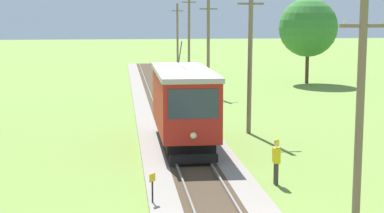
# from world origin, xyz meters

# --- Properties ---
(red_tram) EXTENTS (2.60, 8.54, 4.79)m
(red_tram) POSITION_xyz_m (0.00, 13.00, 2.19)
(red_tram) COLOR red
(red_tram) RESTS_ON rail_right
(utility_pole_foreground) EXTENTS (1.40, 0.27, 6.99)m
(utility_pole_foreground) POSITION_xyz_m (3.89, 0.84, 3.59)
(utility_pole_foreground) COLOR #7A664C
(utility_pole_foreground) RESTS_ON ground
(utility_pole_near_tram) EXTENTS (1.40, 0.44, 7.88)m
(utility_pole_near_tram) POSITION_xyz_m (3.89, 16.32, 4.04)
(utility_pole_near_tram) COLOR #7A664C
(utility_pole_near_tram) RESTS_ON ground
(utility_pole_mid) EXTENTS (1.40, 0.33, 7.62)m
(utility_pole_mid) POSITION_xyz_m (3.89, 32.16, 3.91)
(utility_pole_mid) COLOR #7A664C
(utility_pole_mid) RESTS_ON ground
(utility_pole_far) EXTENTS (1.40, 0.48, 8.41)m
(utility_pole_far) POSITION_xyz_m (3.89, 45.91, 4.30)
(utility_pole_far) COLOR #7A664C
(utility_pole_far) RESTS_ON ground
(utility_pole_distant) EXTENTS (1.40, 0.57, 7.44)m
(utility_pole_distant) POSITION_xyz_m (3.89, 58.48, 3.81)
(utility_pole_distant) COLOR #7A664C
(utility_pole_distant) RESTS_ON ground
(trackside_signal_marker) EXTENTS (0.21, 0.21, 1.18)m
(trackside_signal_marker) POSITION_xyz_m (-1.96, 4.04, 0.67)
(trackside_signal_marker) COLOR black
(trackside_signal_marker) RESTS_ON ground
(track_worker) EXTENTS (0.24, 0.38, 1.78)m
(track_worker) POSITION_xyz_m (2.86, 6.33, 0.98)
(track_worker) COLOR #38332D
(track_worker) RESTS_ON ground
(tree_left_near) EXTENTS (5.30, 5.30, 7.72)m
(tree_left_near) POSITION_xyz_m (13.93, 38.90, 5.07)
(tree_left_near) COLOR #4C3823
(tree_left_near) RESTS_ON ground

